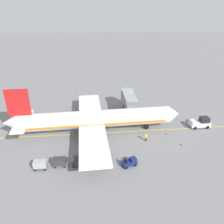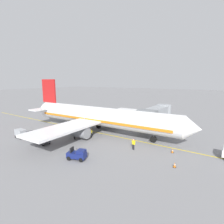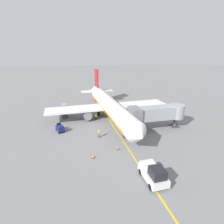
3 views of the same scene
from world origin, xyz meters
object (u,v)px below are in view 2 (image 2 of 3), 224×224
Objects in this scene: safety_cone_nose_left at (175,165)px; baggage_cart_third_in_train at (21,133)px; baggage_cart_front at (43,139)px; ground_crew_loader at (74,134)px; baggage_cart_second_in_train at (33,135)px; baggage_tug_lead at (77,154)px; jet_bridge at (156,114)px; ground_crew_marshaller at (133,144)px; safety_cone_nose_right at (172,151)px; ground_crew_wing_walker at (91,132)px; parked_airliner at (99,117)px.

baggage_cart_third_in_train is at bearing -80.60° from safety_cone_nose_left.
ground_crew_loader reaches higher than baggage_cart_front.
baggage_cart_second_in_train is 1.72× the size of ground_crew_loader.
baggage_tug_lead is 0.94× the size of baggage_cart_front.
jet_bridge is 22.50m from baggage_cart_front.
baggage_tug_lead is 1.63× the size of ground_crew_marshaller.
jet_bridge reaches higher than ground_crew_loader.
baggage_tug_lead is 13.55m from safety_cone_nose_right.
baggage_cart_second_in_train is at bearing -69.16° from safety_cone_nose_right.
ground_crew_wing_walker is 3.08m from ground_crew_loader.
jet_bridge is at bearing 170.24° from baggage_tug_lead.
baggage_cart_third_in_train is (0.40, -3.20, 0.00)m from baggage_cart_second_in_train.
safety_cone_nose_left is (-4.10, 20.00, -0.66)m from baggage_cart_front.
ground_crew_marshaller is at bearing -67.45° from safety_cone_nose_right.
baggage_cart_front is 14.72m from ground_crew_marshaller.
ground_crew_marshaller is at bearing 108.27° from baggage_cart_third_in_train.
baggage_cart_front is 3.15m from baggage_cart_second_in_train.
parked_airliner reaches higher than baggage_cart_third_in_train.
baggage_cart_front is 20.43m from safety_cone_nose_left.
ground_crew_loader reaches higher than safety_cone_nose_left.
ground_crew_marshaller is at bearing 66.61° from parked_airliner.
ground_crew_wing_walker is 1.00× the size of ground_crew_marshaller.
ground_crew_loader is (14.10, -9.78, -2.50)m from jet_bridge.
ground_crew_wing_walker reaches higher than baggage_cart_third_in_train.
parked_airliner is 6.42m from ground_crew_loader.
parked_airliner is 18.29m from safety_cone_nose_left.
baggage_tug_lead is 8.53m from ground_crew_marshaller.
baggage_cart_second_in_train is 23.49m from safety_cone_nose_left.
baggage_cart_third_in_train is (-0.70, -15.11, 0.24)m from baggage_tug_lead.
ground_crew_marshaller is (-6.50, 19.68, 0.00)m from baggage_cart_third_in_train.
ground_crew_wing_walker and ground_crew_marshaller have the same top height.
parked_airliner is 12.81× the size of baggage_cart_front.
ground_crew_wing_walker is 9.25m from ground_crew_marshaller.
baggage_cart_second_in_train is 4.93× the size of safety_cone_nose_left.
baggage_cart_front is at bearing -32.95° from jet_bridge.
ground_crew_wing_walker is at bearing 145.31° from ground_crew_loader.
baggage_cart_front is 4.93× the size of safety_cone_nose_right.
safety_cone_nose_right is at bearing 81.74° from parked_airliner.
jet_bridge is 4.42× the size of baggage_tug_lead.
ground_crew_marshaller is 2.86× the size of safety_cone_nose_right.
parked_airliner reaches higher than baggage_cart_front.
baggage_tug_lead is at bearing 84.72° from baggage_cart_second_in_train.
ground_crew_wing_walker is (-7.20, 4.14, 0.00)m from baggage_cart_front.
baggage_tug_lead is 15.13m from baggage_cart_third_in_train.
ground_crew_loader is at bearing -77.00° from safety_cone_nose_right.
baggage_cart_front is 1.72× the size of ground_crew_marshaller.
baggage_cart_second_in_train is at bearing -50.68° from ground_crew_loader.
baggage_cart_second_in_train is 7.15m from ground_crew_loader.
ground_crew_loader is 1.00× the size of ground_crew_marshaller.
ground_crew_wing_walker is at bearing 15.82° from parked_airliner.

